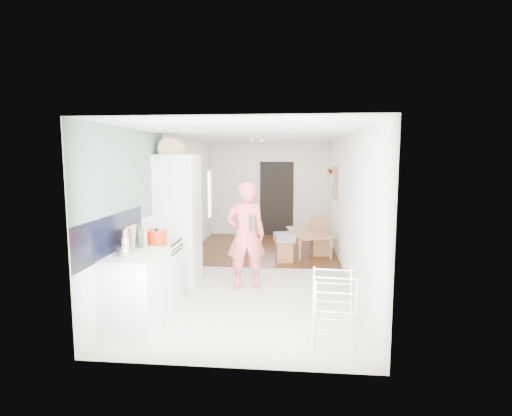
% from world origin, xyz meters
% --- Properties ---
extents(room_shell, '(3.20, 7.00, 2.50)m').
position_xyz_m(room_shell, '(0.00, 0.00, 1.25)').
color(room_shell, silver).
rests_on(room_shell, ground).
extents(floor, '(3.20, 7.00, 0.01)m').
position_xyz_m(floor, '(0.00, 0.00, 0.00)').
color(floor, beige).
rests_on(floor, ground).
extents(wood_floor_overlay, '(3.20, 3.30, 0.01)m').
position_xyz_m(wood_floor_overlay, '(0.00, 1.85, 0.01)').
color(wood_floor_overlay, '#5A3417').
rests_on(wood_floor_overlay, room_shell).
extents(sage_wall_panel, '(0.02, 3.00, 1.30)m').
position_xyz_m(sage_wall_panel, '(-1.59, -2.00, 1.85)').
color(sage_wall_panel, slate).
rests_on(sage_wall_panel, room_shell).
extents(tile_splashback, '(0.02, 1.90, 0.50)m').
position_xyz_m(tile_splashback, '(-1.59, -2.55, 1.15)').
color(tile_splashback, black).
rests_on(tile_splashback, room_shell).
extents(doorway_recess, '(0.90, 0.04, 2.00)m').
position_xyz_m(doorway_recess, '(0.20, 3.48, 1.00)').
color(doorway_recess, black).
rests_on(doorway_recess, room_shell).
extents(base_cabinet, '(0.60, 0.90, 0.86)m').
position_xyz_m(base_cabinet, '(-1.30, -2.55, 0.43)').
color(base_cabinet, white).
rests_on(base_cabinet, room_shell).
extents(worktop, '(0.62, 0.92, 0.06)m').
position_xyz_m(worktop, '(-1.30, -2.55, 0.89)').
color(worktop, silver).
rests_on(worktop, room_shell).
extents(range_cooker, '(0.60, 0.60, 0.88)m').
position_xyz_m(range_cooker, '(-1.30, -1.80, 0.44)').
color(range_cooker, white).
rests_on(range_cooker, room_shell).
extents(cooker_top, '(0.60, 0.60, 0.04)m').
position_xyz_m(cooker_top, '(-1.30, -1.80, 0.90)').
color(cooker_top, '#BBBBBD').
rests_on(cooker_top, room_shell).
extents(fridge_housing, '(0.66, 0.66, 2.15)m').
position_xyz_m(fridge_housing, '(-1.27, -0.78, 1.07)').
color(fridge_housing, white).
rests_on(fridge_housing, room_shell).
extents(fridge_door, '(0.14, 0.56, 0.70)m').
position_xyz_m(fridge_door, '(-0.66, -1.08, 1.55)').
color(fridge_door, white).
rests_on(fridge_door, room_shell).
extents(fridge_interior, '(0.02, 0.52, 0.66)m').
position_xyz_m(fridge_interior, '(-0.96, -0.78, 1.55)').
color(fridge_interior, white).
rests_on(fridge_interior, room_shell).
extents(pinboard, '(0.03, 0.90, 0.70)m').
position_xyz_m(pinboard, '(1.58, 1.90, 1.55)').
color(pinboard, tan).
rests_on(pinboard, room_shell).
extents(pinboard_frame, '(0.00, 0.94, 0.74)m').
position_xyz_m(pinboard_frame, '(1.57, 1.90, 1.55)').
color(pinboard_frame, '#AA784D').
rests_on(pinboard_frame, room_shell).
extents(wall_sconce, '(0.18, 0.18, 0.16)m').
position_xyz_m(wall_sconce, '(1.54, 2.55, 1.75)').
color(wall_sconce, maroon).
rests_on(wall_sconce, room_shell).
extents(person, '(0.83, 0.64, 2.04)m').
position_xyz_m(person, '(-0.10, -0.98, 1.02)').
color(person, '#EF5E5F').
rests_on(person, floor).
extents(dining_table, '(0.88, 1.30, 0.42)m').
position_xyz_m(dining_table, '(1.02, 1.46, 0.21)').
color(dining_table, '#AA784D').
rests_on(dining_table, floor).
extents(dining_chair, '(0.39, 0.39, 0.84)m').
position_xyz_m(dining_chair, '(1.24, 1.34, 0.42)').
color(dining_chair, '#AA784D').
rests_on(dining_chair, floor).
extents(stool, '(0.37, 0.37, 0.42)m').
position_xyz_m(stool, '(0.47, 0.69, 0.21)').
color(stool, '#AA784D').
rests_on(stool, floor).
extents(grey_drape, '(0.47, 0.47, 0.17)m').
position_xyz_m(grey_drape, '(0.48, 0.68, 0.51)').
color(grey_drape, gray).
rests_on(grey_drape, stool).
extents(drying_rack, '(0.48, 0.44, 0.87)m').
position_xyz_m(drying_rack, '(1.11, -2.97, 0.44)').
color(drying_rack, white).
rests_on(drying_rack, floor).
extents(bread_bin, '(0.37, 0.35, 0.19)m').
position_xyz_m(bread_bin, '(-1.33, -0.86, 2.25)').
color(bread_bin, tan).
rests_on(bread_bin, fridge_housing).
extents(red_casserole, '(0.32, 0.32, 0.17)m').
position_xyz_m(red_casserole, '(-1.26, -1.88, 1.01)').
color(red_casserole, red).
rests_on(red_casserole, cooker_top).
extents(steel_pan, '(0.19, 0.19, 0.09)m').
position_xyz_m(steel_pan, '(-1.38, -2.67, 0.96)').
color(steel_pan, '#BBBBBD').
rests_on(steel_pan, worktop).
extents(held_bottle, '(0.05, 0.05, 0.25)m').
position_xyz_m(held_bottle, '(0.00, -1.17, 1.10)').
color(held_bottle, '#1D4225').
rests_on(held_bottle, person).
extents(bottle_a, '(0.08, 0.08, 0.30)m').
position_xyz_m(bottle_a, '(-1.43, -2.53, 1.07)').
color(bottle_a, '#1D4225').
rests_on(bottle_a, worktop).
extents(bottle_b, '(0.07, 0.07, 0.26)m').
position_xyz_m(bottle_b, '(-1.36, -2.25, 1.05)').
color(bottle_b, '#1D4225').
rests_on(bottle_b, worktop).
extents(bottle_c, '(0.09, 0.09, 0.20)m').
position_xyz_m(bottle_c, '(-1.38, -2.65, 1.02)').
color(bottle_c, silver).
rests_on(bottle_c, worktop).
extents(pepper_mill_front, '(0.06, 0.06, 0.21)m').
position_xyz_m(pepper_mill_front, '(-1.33, -2.15, 1.03)').
color(pepper_mill_front, tan).
rests_on(pepper_mill_front, worktop).
extents(pepper_mill_back, '(0.07, 0.07, 0.21)m').
position_xyz_m(pepper_mill_back, '(-1.34, -2.08, 1.02)').
color(pepper_mill_back, tan).
rests_on(pepper_mill_back, worktop).
extents(chopping_boards, '(0.05, 0.25, 0.34)m').
position_xyz_m(chopping_boards, '(-1.38, -2.54, 1.09)').
color(chopping_boards, tan).
rests_on(chopping_boards, worktop).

